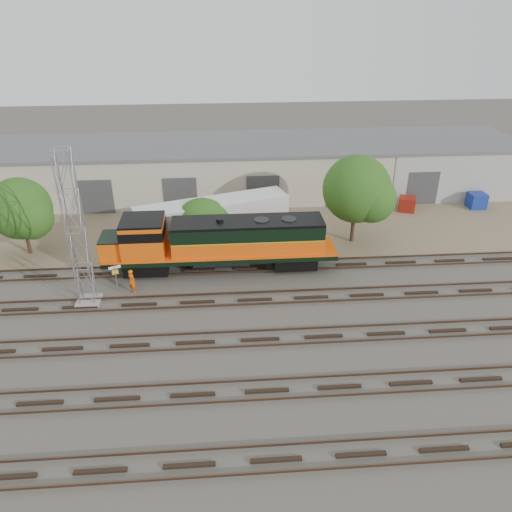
{
  "coord_description": "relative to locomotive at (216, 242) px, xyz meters",
  "views": [
    {
      "loc": [
        -2.13,
        -27.72,
        19.31
      ],
      "look_at": [
        0.28,
        4.0,
        2.2
      ],
      "focal_mm": 35.0,
      "sensor_mm": 36.0,
      "label": 1
    }
  ],
  "objects": [
    {
      "name": "locomotive",
      "position": [
        0.0,
        0.0,
        0.0
      ],
      "size": [
        17.6,
        3.09,
        4.23
      ],
      "color": "black",
      "rests_on": "tracks"
    },
    {
      "name": "dumpster_blue",
      "position": [
        25.77,
        10.62,
        -1.67
      ],
      "size": [
        1.64,
        1.55,
        1.5
      ],
      "primitive_type": "cube",
      "rotation": [
        0.0,
        0.0,
        0.03
      ],
      "color": "navy",
      "rests_on": "ground"
    },
    {
      "name": "tracks",
      "position": [
        2.57,
        -9.0,
        -2.34
      ],
      "size": [
        80.0,
        20.4,
        0.28
      ],
      "color": "black",
      "rests_on": "ground"
    },
    {
      "name": "signal_tower",
      "position": [
        -8.98,
        -3.8,
        2.87
      ],
      "size": [
        1.6,
        1.6,
        10.88
      ],
      "rotation": [
        0.0,
        0.0,
        0.03
      ],
      "color": "gray",
      "rests_on": "ground"
    },
    {
      "name": "dirt_strip",
      "position": [
        2.57,
        9.0,
        -2.41
      ],
      "size": [
        80.0,
        16.0,
        0.02
      ],
      "primitive_type": "cube",
      "color": "#726047",
      "rests_on": "ground"
    },
    {
      "name": "tree_east",
      "position": [
        11.9,
        3.99,
        2.2
      ],
      "size": [
        5.89,
        5.61,
        7.57
      ],
      "color": "#382619",
      "rests_on": "ground"
    },
    {
      "name": "tree_mid",
      "position": [
        -0.88,
        3.27,
        -0.43
      ],
      "size": [
        5.04,
        4.8,
        4.8
      ],
      "color": "#382619",
      "rests_on": "ground"
    },
    {
      "name": "worker",
      "position": [
        -6.1,
        -2.66,
        -1.52
      ],
      "size": [
        0.78,
        0.76,
        1.8
      ],
      "primitive_type": "imported",
      "rotation": [
        0.0,
        0.0,
        2.4
      ],
      "color": "#FA5D0D",
      "rests_on": "ground"
    },
    {
      "name": "warehouse",
      "position": [
        2.61,
        16.98,
        0.23
      ],
      "size": [
        58.4,
        10.4,
        5.3
      ],
      "color": "#C0B6A0",
      "rests_on": "ground"
    },
    {
      "name": "sign_post",
      "position": [
        -7.21,
        -2.48,
        -0.96
      ],
      "size": [
        0.8,
        0.39,
        2.09
      ],
      "color": "gray",
      "rests_on": "ground"
    },
    {
      "name": "dumpster_red",
      "position": [
        18.59,
        10.36,
        -1.72
      ],
      "size": [
        1.86,
        1.79,
        1.4
      ],
      "primitive_type": "cube",
      "rotation": [
        0.0,
        0.0,
        -0.31
      ],
      "color": "maroon",
      "rests_on": "ground"
    },
    {
      "name": "tree_west",
      "position": [
        -15.17,
        3.84,
        1.42
      ],
      "size": [
        5.16,
        4.91,
        6.42
      ],
      "color": "#382619",
      "rests_on": "ground"
    },
    {
      "name": "ground",
      "position": [
        2.57,
        -6.0,
        -2.42
      ],
      "size": [
        140.0,
        140.0,
        0.0
      ],
      "primitive_type": "plane",
      "color": "#47423A",
      "rests_on": "ground"
    },
    {
      "name": "semi_trailer",
      "position": [
        0.02,
        4.65,
        0.05
      ],
      "size": [
        12.96,
        6.37,
        3.94
      ],
      "rotation": [
        0.0,
        0.0,
        0.31
      ],
      "color": "silver",
      "rests_on": "ground"
    }
  ]
}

